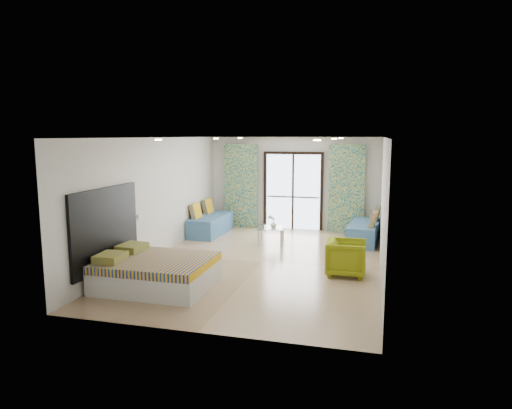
% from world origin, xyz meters
% --- Properties ---
extents(floor, '(5.00, 7.50, 0.01)m').
position_xyz_m(floor, '(0.00, 0.00, 0.00)').
color(floor, '#9E805E').
rests_on(floor, ground).
extents(ceiling, '(5.00, 7.50, 0.01)m').
position_xyz_m(ceiling, '(0.00, 0.00, 2.70)').
color(ceiling, silver).
rests_on(ceiling, ground).
extents(wall_back, '(5.00, 0.01, 2.70)m').
position_xyz_m(wall_back, '(0.00, 3.75, 1.35)').
color(wall_back, silver).
rests_on(wall_back, ground).
extents(wall_front, '(5.00, 0.01, 2.70)m').
position_xyz_m(wall_front, '(0.00, -3.75, 1.35)').
color(wall_front, silver).
rests_on(wall_front, ground).
extents(wall_left, '(0.01, 7.50, 2.70)m').
position_xyz_m(wall_left, '(-2.50, 0.00, 1.35)').
color(wall_left, silver).
rests_on(wall_left, ground).
extents(wall_right, '(0.01, 7.50, 2.70)m').
position_xyz_m(wall_right, '(2.50, 0.00, 1.35)').
color(wall_right, silver).
rests_on(wall_right, ground).
extents(balcony_door, '(1.76, 0.08, 2.28)m').
position_xyz_m(balcony_door, '(0.00, 3.72, 1.26)').
color(balcony_door, black).
rests_on(balcony_door, floor).
extents(balcony_rail, '(1.52, 0.03, 0.04)m').
position_xyz_m(balcony_rail, '(0.00, 3.73, 0.95)').
color(balcony_rail, '#595451').
rests_on(balcony_rail, balcony_door).
extents(curtain_left, '(1.00, 0.10, 2.50)m').
position_xyz_m(curtain_left, '(-1.55, 3.57, 1.25)').
color(curtain_left, beige).
rests_on(curtain_left, floor).
extents(curtain_right, '(1.00, 0.10, 2.50)m').
position_xyz_m(curtain_right, '(1.55, 3.57, 1.25)').
color(curtain_right, beige).
rests_on(curtain_right, floor).
extents(downlight_a, '(0.12, 0.12, 0.02)m').
position_xyz_m(downlight_a, '(-1.40, -2.00, 2.67)').
color(downlight_a, '#FFE0B2').
rests_on(downlight_a, ceiling).
extents(downlight_b, '(0.12, 0.12, 0.02)m').
position_xyz_m(downlight_b, '(1.40, -2.00, 2.67)').
color(downlight_b, '#FFE0B2').
rests_on(downlight_b, ceiling).
extents(downlight_c, '(0.12, 0.12, 0.02)m').
position_xyz_m(downlight_c, '(-1.40, 1.00, 2.67)').
color(downlight_c, '#FFE0B2').
rests_on(downlight_c, ceiling).
extents(downlight_d, '(0.12, 0.12, 0.02)m').
position_xyz_m(downlight_d, '(1.40, 1.00, 2.67)').
color(downlight_d, '#FFE0B2').
rests_on(downlight_d, ceiling).
extents(downlight_e, '(0.12, 0.12, 0.02)m').
position_xyz_m(downlight_e, '(-1.40, 3.00, 2.67)').
color(downlight_e, '#FFE0B2').
rests_on(downlight_e, ceiling).
extents(downlight_f, '(0.12, 0.12, 0.02)m').
position_xyz_m(downlight_f, '(1.40, 3.00, 2.67)').
color(downlight_f, '#FFE0B2').
rests_on(downlight_f, ceiling).
extents(headboard, '(0.06, 2.10, 1.50)m').
position_xyz_m(headboard, '(-2.46, -2.12, 1.05)').
color(headboard, black).
rests_on(headboard, floor).
extents(switch_plate, '(0.02, 0.10, 0.10)m').
position_xyz_m(switch_plate, '(-2.47, -0.87, 1.05)').
color(switch_plate, silver).
rests_on(switch_plate, wall_left).
extents(bed, '(1.96, 1.60, 0.67)m').
position_xyz_m(bed, '(-1.48, -2.12, 0.28)').
color(bed, silver).
rests_on(bed, floor).
extents(daybed_left, '(0.76, 1.89, 0.93)m').
position_xyz_m(daybed_left, '(-2.12, 2.43, 0.29)').
color(daybed_left, '#3C6591').
rests_on(daybed_left, floor).
extents(daybed_right, '(0.88, 1.88, 0.90)m').
position_xyz_m(daybed_right, '(2.12, 2.49, 0.28)').
color(daybed_right, '#3C6591').
rests_on(daybed_right, floor).
extents(coffee_table, '(0.72, 0.72, 0.75)m').
position_xyz_m(coffee_table, '(-0.19, 1.70, 0.38)').
color(coffee_table, silver).
rests_on(coffee_table, floor).
extents(vase, '(0.19, 0.20, 0.16)m').
position_xyz_m(vase, '(-0.13, 1.69, 0.51)').
color(vase, white).
rests_on(vase, coffee_table).
extents(armchair, '(0.71, 0.76, 0.77)m').
position_xyz_m(armchair, '(1.83, -0.49, 0.39)').
color(armchair, olive).
rests_on(armchair, floor).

